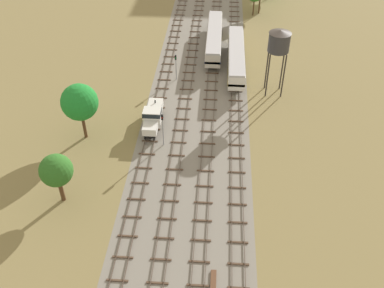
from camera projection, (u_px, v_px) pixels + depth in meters
ground_plane at (201, 72)px, 81.13m from camera, size 480.00×480.00×0.00m
ballast_bed at (201, 72)px, 81.13m from camera, size 16.96×176.00×0.01m
track_far_left at (167, 67)px, 82.17m from camera, size 2.40×126.00×0.29m
track_left at (190, 68)px, 81.93m from camera, size 2.40×126.00×0.29m
track_centre_left at (212, 69)px, 81.70m from camera, size 2.40×126.00×0.29m
track_centre at (235, 70)px, 81.46m from camera, size 2.40×126.00×0.29m
shunter_loco_far_left_nearest at (153, 116)px, 66.51m from camera, size 2.74×8.46×3.10m
diesel_railcar_centre_near at (236, 56)px, 80.55m from camera, size 2.96×20.50×3.80m
diesel_railcar_centre_left_mid at (214, 37)px, 86.71m from camera, size 2.96×20.50×3.80m
water_tower at (279, 42)px, 69.62m from camera, size 3.68×3.68×11.52m
signal_post_nearest at (176, 64)px, 76.93m from camera, size 0.28×0.47×5.00m
signal_post_near at (163, 126)px, 61.93m from camera, size 0.28×0.47×5.62m
lineside_tree_3 at (56, 171)px, 52.33m from camera, size 4.14×4.14×7.15m
lineside_tree_4 at (80, 102)px, 61.75m from camera, size 5.40×5.40×8.99m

